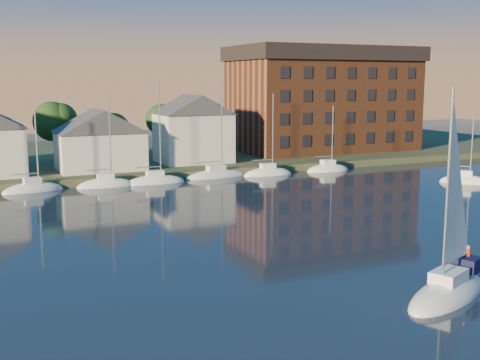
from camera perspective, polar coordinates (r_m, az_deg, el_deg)
ground at (r=34.81m, az=18.09°, el=-12.73°), size 260.00×260.00×0.00m
shoreline_land at (r=101.70m, az=-11.80°, el=1.99°), size 160.00×50.00×2.00m
wooden_dock at (r=79.67m, az=-8.07°, el=0.07°), size 120.00×3.00×1.00m
clubhouse_centre at (r=82.39m, az=-13.17°, el=3.82°), size 11.55×8.40×8.08m
clubhouse_east at (r=88.06m, az=-4.47°, el=4.96°), size 10.50×8.40×9.80m
condo_block at (r=104.82m, az=7.91°, el=7.69°), size 31.00×17.00×17.40m
tree_line at (r=89.93m, az=-8.98°, el=5.71°), size 93.40×5.40×8.90m
moored_fleet at (r=74.88m, az=-13.28°, el=-0.62°), size 71.50×2.40×12.05m
hero_sailboat at (r=38.81m, az=19.20°, el=-9.56°), size 9.05×5.94×13.59m
drifting_sailboat_right at (r=80.97m, az=20.52°, el=-0.22°), size 5.73×5.82×10.03m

